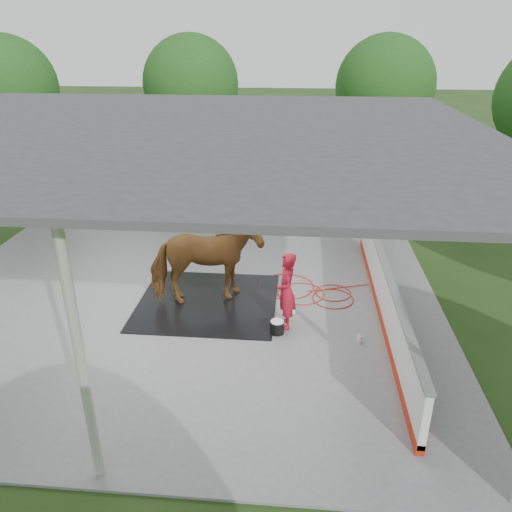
# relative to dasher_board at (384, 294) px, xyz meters

# --- Properties ---
(ground) EXTENTS (100.00, 100.00, 0.00)m
(ground) POSITION_rel_dasher_board_xyz_m (-4.60, 0.00, -0.59)
(ground) COLOR #1E3814
(concrete_slab) EXTENTS (12.00, 10.00, 0.05)m
(concrete_slab) POSITION_rel_dasher_board_xyz_m (-4.60, 0.00, -0.57)
(concrete_slab) COLOR slate
(concrete_slab) RESTS_ON ground
(pavilion_structure) EXTENTS (12.60, 10.60, 4.05)m
(pavilion_structure) POSITION_rel_dasher_board_xyz_m (-4.60, -0.00, 3.37)
(pavilion_structure) COLOR beige
(pavilion_structure) RESTS_ON ground
(dasher_board) EXTENTS (0.16, 8.00, 1.15)m
(dasher_board) POSITION_rel_dasher_board_xyz_m (0.00, 0.00, 0.00)
(dasher_board) COLOR #A9250E
(dasher_board) RESTS_ON concrete_slab
(tree_belt) EXTENTS (28.00, 28.00, 5.80)m
(tree_belt) POSITION_rel_dasher_board_xyz_m (-4.30, 0.90, 3.20)
(tree_belt) COLOR #382314
(tree_belt) RESTS_ON ground
(rubber_mat) EXTENTS (3.16, 2.96, 0.02)m
(rubber_mat) POSITION_rel_dasher_board_xyz_m (-3.94, 0.28, -0.53)
(rubber_mat) COLOR black
(rubber_mat) RESTS_ON concrete_slab
(horse) EXTENTS (2.69, 1.86, 2.07)m
(horse) POSITION_rel_dasher_board_xyz_m (-3.94, 0.28, 0.52)
(horse) COLOR brown
(horse) RESTS_ON rubber_mat
(handler) EXTENTS (0.48, 0.66, 1.67)m
(handler) POSITION_rel_dasher_board_xyz_m (-2.10, -0.59, 0.29)
(handler) COLOR #AF1228
(handler) RESTS_ON concrete_slab
(wash_bucket) EXTENTS (0.30, 0.30, 0.28)m
(wash_bucket) POSITION_rel_dasher_board_xyz_m (-2.27, -0.87, -0.40)
(wash_bucket) COLOR black
(wash_bucket) RESTS_ON concrete_slab
(soap_bottle_a) EXTENTS (0.15, 0.15, 0.31)m
(soap_bottle_a) POSITION_rel_dasher_board_xyz_m (-1.95, -0.07, -0.39)
(soap_bottle_a) COLOR silver
(soap_bottle_a) RESTS_ON concrete_slab
(soap_bottle_b) EXTENTS (0.13, 0.13, 0.21)m
(soap_bottle_b) POSITION_rel_dasher_board_xyz_m (-0.60, -1.07, -0.44)
(soap_bottle_b) COLOR #338CD8
(soap_bottle_b) RESTS_ON concrete_slab
(hose_coil) EXTENTS (2.70, 1.71, 0.02)m
(hose_coil) POSITION_rel_dasher_board_xyz_m (-1.65, 0.98, -0.53)
(hose_coil) COLOR #AE1D0C
(hose_coil) RESTS_ON concrete_slab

